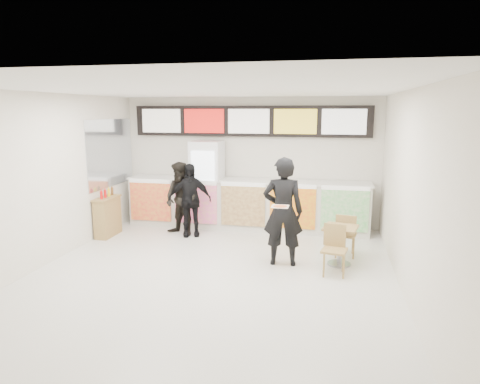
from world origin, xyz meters
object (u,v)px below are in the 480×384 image
(cafe_table, at_px, (340,238))
(customer_main, at_px, (283,212))
(customer_left, at_px, (181,199))
(condiment_ledge, at_px, (108,216))
(drinks_fridge, at_px, (207,184))
(customer_mid, at_px, (190,200))
(service_counter, at_px, (246,204))

(cafe_table, bearing_deg, customer_main, -158.30)
(customer_left, bearing_deg, customer_main, -7.61)
(customer_left, xyz_separation_m, condiment_ledge, (-1.56, -0.38, -0.37))
(customer_left, relative_size, condiment_ledge, 1.58)
(condiment_ledge, bearing_deg, customer_main, -13.93)
(drinks_fridge, bearing_deg, condiment_ledge, -146.36)
(customer_mid, bearing_deg, condiment_ledge, 172.47)
(customer_mid, height_order, condiment_ledge, customer_mid)
(drinks_fridge, bearing_deg, cafe_table, -34.06)
(service_counter, height_order, customer_mid, customer_mid)
(service_counter, height_order, drinks_fridge, drinks_fridge)
(service_counter, bearing_deg, customer_mid, -141.56)
(customer_left, height_order, condiment_ledge, customer_left)
(drinks_fridge, xyz_separation_m, condiment_ledge, (-1.89, -1.25, -0.56))
(drinks_fridge, xyz_separation_m, customer_mid, (-0.14, -0.87, -0.21))
(customer_mid, xyz_separation_m, condiment_ledge, (-1.75, -0.39, -0.36))
(condiment_ledge, bearing_deg, service_counter, 23.70)
(drinks_fridge, distance_m, customer_main, 3.01)
(customer_main, relative_size, condiment_ledge, 1.88)
(service_counter, distance_m, customer_main, 2.49)
(customer_main, relative_size, customer_mid, 1.21)
(drinks_fridge, height_order, cafe_table, drinks_fridge)
(customer_mid, bearing_deg, customer_left, 161.11)
(customer_mid, relative_size, condiment_ledge, 1.56)
(condiment_ledge, bearing_deg, cafe_table, -9.12)
(customer_left, height_order, customer_mid, customer_left)
(condiment_ledge, bearing_deg, drinks_fridge, 33.64)
(customer_left, xyz_separation_m, cafe_table, (3.35, -1.17, -0.32))
(customer_main, bearing_deg, customer_left, -34.56)
(customer_mid, bearing_deg, customer_main, -52.01)
(customer_left, bearing_deg, service_counter, 56.36)
(customer_main, relative_size, cafe_table, 1.31)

